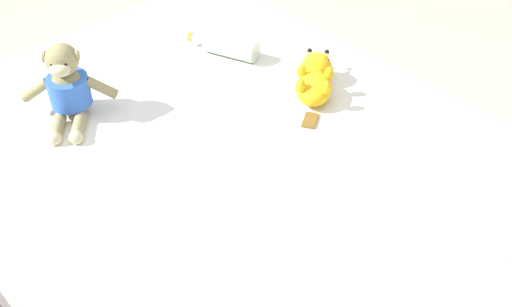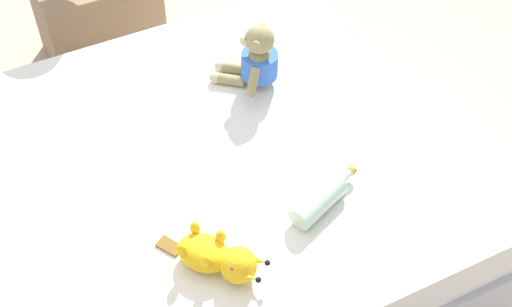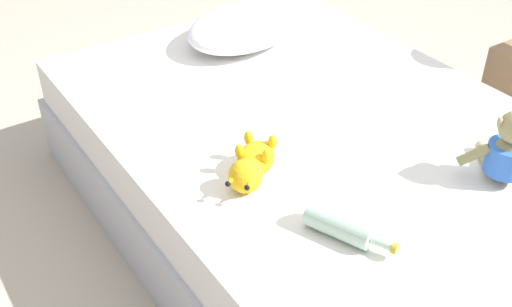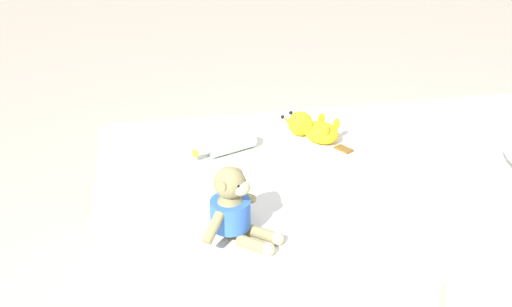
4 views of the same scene
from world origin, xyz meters
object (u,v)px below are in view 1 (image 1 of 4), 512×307
at_px(bed, 256,225).
at_px(plush_yellow_creature, 315,79).
at_px(glass_bottle, 229,46).
at_px(plush_monkey, 67,88).

relative_size(bed, plush_yellow_creature, 6.95).
distance_m(bed, plush_yellow_creature, 0.49).
xyz_separation_m(bed, glass_bottle, (-0.32, -0.48, 0.27)).
distance_m(plush_monkey, plush_yellow_creature, 0.74).
distance_m(plush_monkey, glass_bottle, 0.57).
bearing_deg(plush_yellow_creature, bed, 19.77).
xyz_separation_m(plush_yellow_creature, glass_bottle, (0.06, -0.34, -0.01)).
height_order(bed, plush_yellow_creature, plush_yellow_creature).
height_order(plush_monkey, glass_bottle, plush_monkey).
xyz_separation_m(plush_monkey, glass_bottle, (-0.56, 0.07, -0.06)).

